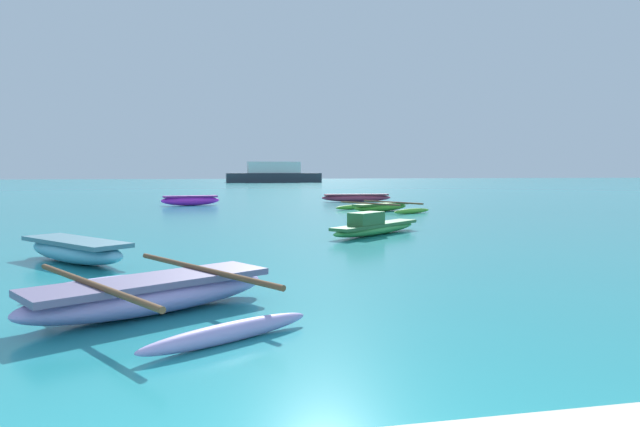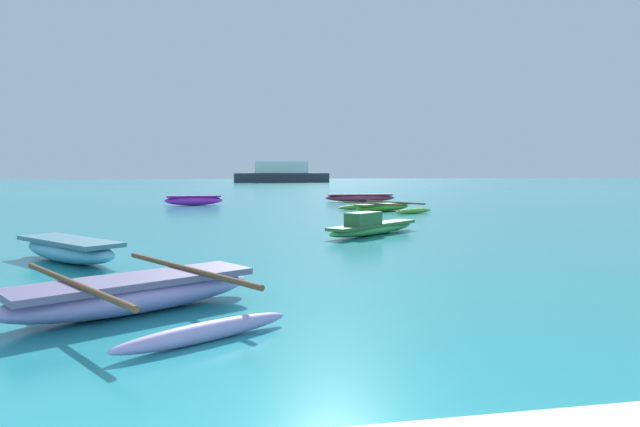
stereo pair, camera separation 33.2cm
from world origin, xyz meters
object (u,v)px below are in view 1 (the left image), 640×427
(moored_boat_2, at_px, (356,197))
(distant_ferry, at_px, (274,174))
(moored_boat_3, at_px, (152,294))
(moored_boat_4, at_px, (76,250))
(moored_boat_0, at_px, (190,200))
(moored_boat_1, at_px, (381,207))
(moored_boat_5, at_px, (374,227))

(moored_boat_2, bearing_deg, distant_ferry, 92.80)
(moored_boat_3, height_order, moored_boat_4, moored_boat_3)
(moored_boat_0, distance_m, moored_boat_3, 21.47)
(moored_boat_4, distance_m, distant_ferry, 72.48)
(moored_boat_2, height_order, distant_ferry, distant_ferry)
(moored_boat_1, xyz_separation_m, moored_boat_4, (-9.64, -11.60, 0.06))
(moored_boat_4, height_order, distant_ferry, distant_ferry)
(moored_boat_1, distance_m, moored_boat_2, 7.43)
(moored_boat_2, bearing_deg, moored_boat_3, -106.00)
(moored_boat_5, bearing_deg, moored_boat_2, 35.77)
(distant_ferry, bearing_deg, moored_boat_0, -101.43)
(moored_boat_0, bearing_deg, moored_boat_5, -78.70)
(moored_boat_3, bearing_deg, distant_ferry, 50.49)
(moored_boat_0, distance_m, moored_boat_2, 8.99)
(moored_boat_0, relative_size, moored_boat_2, 0.74)
(moored_boat_2, bearing_deg, moored_boat_1, -92.40)
(moored_boat_2, bearing_deg, moored_boat_0, -164.31)
(moored_boat_5, bearing_deg, moored_boat_1, 30.46)
(moored_boat_0, height_order, distant_ferry, distant_ferry)
(moored_boat_1, height_order, moored_boat_4, moored_boat_4)
(moored_boat_0, bearing_deg, distant_ferry, 70.39)
(moored_boat_0, height_order, moored_boat_4, moored_boat_0)
(moored_boat_0, bearing_deg, moored_boat_4, -104.02)
(moored_boat_2, relative_size, moored_boat_4, 1.42)
(moored_boat_1, distance_m, moored_boat_3, 17.65)
(moored_boat_1, relative_size, moored_boat_3, 1.04)
(moored_boat_4, bearing_deg, moored_boat_3, -17.38)
(moored_boat_1, distance_m, distant_ferry, 59.84)
(moored_boat_5, bearing_deg, moored_boat_4, 165.32)
(moored_boat_1, height_order, moored_boat_2, moored_boat_2)
(moored_boat_3, xyz_separation_m, moored_boat_4, (-1.69, 4.16, 0.02))
(moored_boat_4, xyz_separation_m, moored_boat_5, (6.75, 3.25, -0.02))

